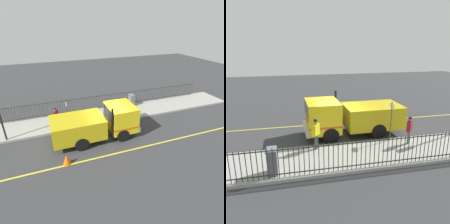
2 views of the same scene
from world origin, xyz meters
The scene contains 10 objects.
ground_plane centered at (0.00, 0.00, 0.00)m, with size 59.91×59.91×0.00m, color #38383A.
sidewalk_slab centered at (2.95, 0.00, 0.08)m, with size 3.09×27.23×0.16m, color #A3A099.
lane_marking centered at (-2.38, 0.00, 0.00)m, with size 0.12×24.51×0.01m, color yellow.
work_truck centered at (-0.13, 0.64, 1.29)m, with size 2.51×6.24×2.67m.
worker_standing centered at (1.88, -1.62, 1.22)m, with size 0.52×0.47×1.72m.
pedestrian_distant centered at (2.33, 3.57, 1.15)m, with size 0.46×0.47×1.61m.
iron_fence centered at (4.29, 0.00, 0.87)m, with size 0.04×23.18×1.40m.
utility_cabinet centered at (3.86, -3.78, 0.75)m, with size 0.63×0.43×1.17m, color slate.
traffic_cone centered at (-2.26, 3.45, 0.33)m, with size 0.47×0.47×0.67m, color orange.
street_sign centered at (1.65, 2.76, 1.61)m, with size 0.50×0.06×2.31m.
Camera 2 is at (13.10, -2.95, 5.62)m, focal length 36.60 mm.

